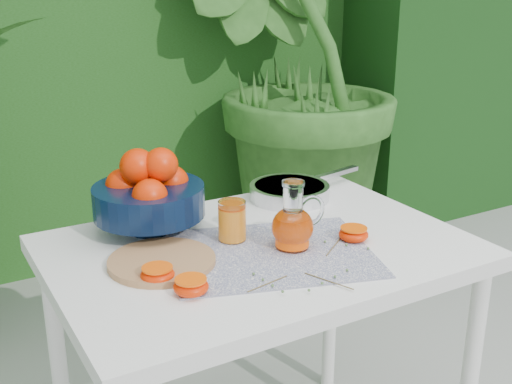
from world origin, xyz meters
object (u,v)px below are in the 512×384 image
white_table (260,275)px  fruit_bowl (149,193)px  cutting_board (162,261)px  saute_pan (290,191)px  juice_pitcher (293,225)px

white_table → fruit_bowl: size_ratio=2.84×
fruit_bowl → cutting_board: bearing=-103.9°
white_table → saute_pan: saute_pan is taller
juice_pitcher → fruit_bowl: bearing=133.2°
white_table → juice_pitcher: (0.06, -0.06, 0.14)m
cutting_board → saute_pan: size_ratio=0.58×
white_table → cutting_board: 0.27m
juice_pitcher → saute_pan: (0.19, 0.31, -0.04)m
cutting_board → juice_pitcher: bearing=-13.2°
juice_pitcher → saute_pan: juice_pitcher is taller
fruit_bowl → juice_pitcher: bearing=-46.8°
fruit_bowl → juice_pitcher: (0.26, -0.27, -0.04)m
cutting_board → saute_pan: 0.55m
fruit_bowl → juice_pitcher: 0.38m
fruit_bowl → saute_pan: (0.45, 0.03, -0.08)m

